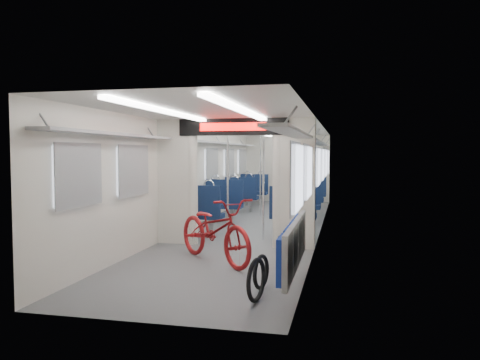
{
  "coord_description": "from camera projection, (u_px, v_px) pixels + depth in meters",
  "views": [
    {
      "loc": [
        1.94,
        -10.22,
        1.68
      ],
      "look_at": [
        0.04,
        -1.71,
        1.18
      ],
      "focal_mm": 35.0,
      "sensor_mm": 36.0,
      "label": 1
    }
  ],
  "objects": [
    {
      "name": "carriage",
      "position": [
        253.0,
        162.0,
        10.14
      ],
      "size": [
        12.0,
        12.02,
        2.31
      ],
      "color": "#515456",
      "rests_on": "ground"
    },
    {
      "name": "bicycle",
      "position": [
        215.0,
        229.0,
        7.2
      ],
      "size": [
        1.87,
        1.79,
        1.01
      ],
      "primitive_type": "imported",
      "rotation": [
        0.0,
        0.0,
        0.83
      ],
      "color": "maroon",
      "rests_on": "ground"
    },
    {
      "name": "flip_bench",
      "position": [
        294.0,
        244.0,
        5.65
      ],
      "size": [
        0.12,
        2.16,
        0.57
      ],
      "color": "gray",
      "rests_on": "carriage"
    },
    {
      "name": "bike_hoop_a",
      "position": [
        256.0,
        282.0,
        5.26
      ],
      "size": [
        0.15,
        0.51,
        0.51
      ],
      "primitive_type": "torus",
      "rotation": [
        1.57,
        0.0,
        1.38
      ],
      "color": "black",
      "rests_on": "ground"
    },
    {
      "name": "bike_hoop_b",
      "position": [
        261.0,
        274.0,
        5.76
      ],
      "size": [
        0.15,
        0.44,
        0.44
      ],
      "primitive_type": "torus",
      "rotation": [
        1.57,
        0.0,
        1.34
      ],
      "color": "black",
      "rests_on": "ground"
    },
    {
      "name": "bike_hoop_c",
      "position": [
        280.0,
        256.0,
        6.55
      ],
      "size": [
        0.08,
        0.53,
        0.53
      ],
      "primitive_type": "torus",
      "rotation": [
        1.57,
        0.0,
        1.63
      ],
      "color": "black",
      "rests_on": "ground"
    },
    {
      "name": "seat_bay_near_left",
      "position": [
        212.0,
        203.0,
        10.46
      ],
      "size": [
        0.95,
        2.26,
        1.16
      ],
      "color": "#0D1A39",
      "rests_on": "ground"
    },
    {
      "name": "seat_bay_near_right",
      "position": [
        298.0,
        204.0,
        10.41
      ],
      "size": [
        0.93,
        2.18,
        1.13
      ],
      "color": "#0D1A39",
      "rests_on": "ground"
    },
    {
      "name": "seat_bay_far_left",
      "position": [
        248.0,
        190.0,
        14.34
      ],
      "size": [
        0.92,
        2.12,
        1.11
      ],
      "color": "#0D1A39",
      "rests_on": "ground"
    },
    {
      "name": "seat_bay_far_right",
      "position": [
        309.0,
        192.0,
        13.73
      ],
      "size": [
        0.93,
        2.15,
        1.12
      ],
      "color": "#0D1A39",
      "rests_on": "ground"
    },
    {
      "name": "stanchion_near_left",
      "position": [
        228.0,
        181.0,
        9.04
      ],
      "size": [
        0.04,
        0.04,
        2.3
      ],
      "primitive_type": "cylinder",
      "color": "silver",
      "rests_on": "ground"
    },
    {
      "name": "stanchion_near_right",
      "position": [
        263.0,
        181.0,
        9.05
      ],
      "size": [
        0.04,
        0.04,
        2.3
      ],
      "primitive_type": "cylinder",
      "color": "silver",
      "rests_on": "ground"
    },
    {
      "name": "stanchion_far_left",
      "position": [
        260.0,
        173.0,
        12.49
      ],
      "size": [
        0.04,
        0.04,
        2.3
      ],
      "primitive_type": "cylinder",
      "color": "silver",
      "rests_on": "ground"
    },
    {
      "name": "stanchion_far_right",
      "position": [
        278.0,
        174.0,
        12.04
      ],
      "size": [
        0.04,
        0.04,
        2.3
      ],
      "primitive_type": "cylinder",
      "color": "silver",
      "rests_on": "ground"
    }
  ]
}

